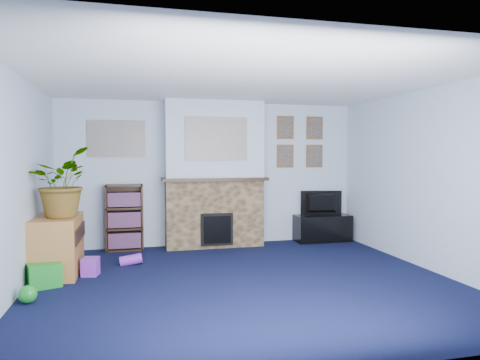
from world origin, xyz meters
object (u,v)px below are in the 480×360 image
object	(u,v)px
sideboard	(58,247)
tv_stand	(322,228)
television	(322,203)
bookshelf	(125,219)

from	to	relation	value
sideboard	tv_stand	bearing A→B (deg)	15.42
television	sideboard	bearing A→B (deg)	25.93
tv_stand	bookshelf	bearing A→B (deg)	178.70
television	tv_stand	bearing A→B (deg)	100.25
sideboard	television	bearing A→B (deg)	15.68
tv_stand	television	xyz separation A→B (m)	(0.00, 0.02, 0.45)
television	bookshelf	xyz separation A→B (m)	(-3.37, 0.06, -0.17)
television	bookshelf	size ratio (longest dim) A/B	0.70
tv_stand	television	size ratio (longest dim) A/B	1.33
bookshelf	tv_stand	bearing A→B (deg)	-1.30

